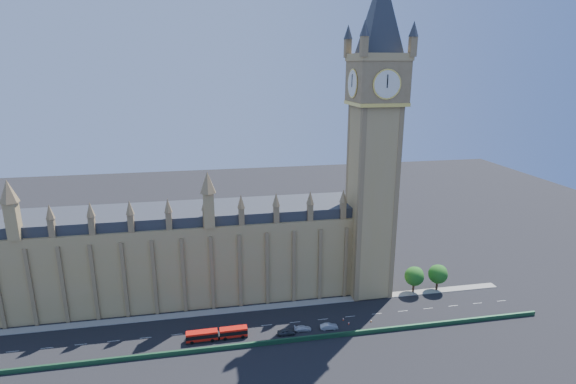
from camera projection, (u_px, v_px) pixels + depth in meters
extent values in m
plane|color=black|center=(252.00, 327.00, 122.54)|extent=(400.00, 400.00, 0.00)
cube|color=tan|center=(161.00, 259.00, 135.54)|extent=(120.00, 20.00, 25.00)
cube|color=#2D3035|center=(157.00, 215.00, 131.78)|extent=(120.00, 18.00, 3.00)
cube|color=tan|center=(371.00, 203.00, 134.82)|extent=(12.00, 12.00, 58.00)
cube|color=olive|center=(377.00, 83.00, 125.43)|extent=(14.00, 14.00, 12.00)
cylinder|color=silver|center=(387.00, 84.00, 118.66)|extent=(7.20, 0.30, 7.20)
cube|color=tan|center=(378.00, 57.00, 123.55)|extent=(14.50, 14.50, 2.00)
cube|color=#1E4C2D|center=(256.00, 344.00, 113.86)|extent=(160.00, 0.60, 1.20)
cube|color=gray|center=(249.00, 309.00, 131.51)|extent=(160.00, 3.00, 0.16)
cylinder|color=#382619|center=(413.00, 286.00, 140.78)|extent=(0.70, 0.70, 4.00)
sphere|color=#165517|center=(414.00, 276.00, 139.84)|extent=(6.00, 6.00, 6.00)
sphere|color=#165517|center=(416.00, 274.00, 140.11)|extent=(4.38, 4.38, 4.38)
cylinder|color=#382619|center=(437.00, 284.00, 142.21)|extent=(0.70, 0.70, 4.00)
sphere|color=#165517|center=(438.00, 274.00, 141.27)|extent=(6.00, 6.00, 6.00)
sphere|color=#165517|center=(440.00, 272.00, 141.54)|extent=(4.38, 4.38, 4.38)
cube|color=red|center=(202.00, 336.00, 115.88)|extent=(8.10, 2.39, 2.69)
cube|color=red|center=(234.00, 332.00, 117.48)|extent=(7.21, 2.37, 2.69)
cube|color=black|center=(202.00, 335.00, 115.79)|extent=(8.15, 2.44, 1.02)
cube|color=black|center=(234.00, 331.00, 117.40)|extent=(7.26, 2.42, 1.02)
cylinder|color=black|center=(217.00, 335.00, 116.67)|extent=(0.78, 2.16, 2.15)
cylinder|color=black|center=(192.00, 343.00, 114.56)|extent=(0.90, 0.29, 0.90)
cylinder|color=black|center=(192.00, 338.00, 116.67)|extent=(0.90, 0.29, 0.90)
cylinder|color=black|center=(212.00, 340.00, 115.57)|extent=(0.90, 0.29, 0.90)
cylinder|color=black|center=(212.00, 336.00, 117.68)|extent=(0.90, 0.29, 0.90)
cylinder|color=black|center=(225.00, 339.00, 116.22)|extent=(0.90, 0.29, 0.90)
cylinder|color=black|center=(225.00, 334.00, 118.33)|extent=(0.90, 0.29, 0.90)
cylinder|color=black|center=(243.00, 337.00, 117.12)|extent=(0.90, 0.29, 0.90)
cylinder|color=black|center=(242.00, 332.00, 119.23)|extent=(0.90, 0.29, 0.90)
imported|color=#414449|center=(286.00, 332.00, 118.73)|extent=(4.70, 2.02, 1.58)
imported|color=#AFB2B7|center=(329.00, 326.00, 121.23)|extent=(4.83, 1.92, 1.56)
imported|color=silver|center=(303.00, 328.00, 120.54)|extent=(4.74, 2.20, 1.34)
cube|color=black|center=(305.00, 329.00, 121.37)|extent=(0.56, 0.56, 0.05)
cone|color=orange|center=(305.00, 328.00, 121.27)|extent=(0.61, 0.61, 0.80)
cylinder|color=white|center=(305.00, 327.00, 121.24)|extent=(0.39, 0.39, 0.14)
cube|color=black|center=(371.00, 322.00, 124.80)|extent=(0.47, 0.47, 0.04)
cone|color=#DE620B|center=(371.00, 321.00, 124.72)|extent=(0.51, 0.51, 0.63)
cylinder|color=white|center=(371.00, 321.00, 124.70)|extent=(0.31, 0.31, 0.11)
cube|color=black|center=(349.00, 324.00, 123.74)|extent=(0.42, 0.42, 0.04)
cone|color=#FC370D|center=(349.00, 323.00, 123.66)|extent=(0.47, 0.47, 0.63)
cylinder|color=white|center=(349.00, 323.00, 123.64)|extent=(0.31, 0.31, 0.11)
cube|color=black|center=(343.00, 320.00, 125.66)|extent=(0.49, 0.49, 0.04)
cone|color=#E53E0C|center=(343.00, 319.00, 125.57)|extent=(0.54, 0.54, 0.68)
cylinder|color=white|center=(343.00, 319.00, 125.55)|extent=(0.33, 0.33, 0.12)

